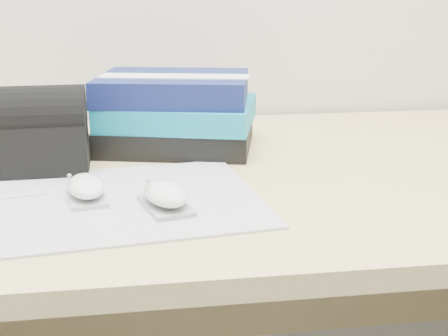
{
  "coord_description": "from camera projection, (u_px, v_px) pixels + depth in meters",
  "views": [
    {
      "loc": [
        -0.22,
        0.6,
        1.03
      ],
      "look_at": [
        -0.1,
        1.45,
        0.77
      ],
      "focal_mm": 50.0,
      "sensor_mm": 36.0,
      "label": 1
    }
  ],
  "objects": [
    {
      "name": "pouch",
      "position": [
        40.0,
        131.0,
        0.99
      ],
      "size": [
        0.15,
        0.1,
        0.14
      ],
      "color": "black",
      "rests_on": "desk"
    },
    {
      "name": "book_stack",
      "position": [
        176.0,
        112.0,
        1.14
      ],
      "size": [
        0.32,
        0.28,
        0.14
      ],
      "color": "black",
      "rests_on": "desk"
    },
    {
      "name": "desk",
      "position": [
        259.0,
        275.0,
        1.17
      ],
      "size": [
        1.6,
        0.8,
        0.73
      ],
      "color": "tan",
      "rests_on": "ground"
    },
    {
      "name": "mousepad",
      "position": [
        113.0,
        202.0,
        0.87
      ],
      "size": [
        0.44,
        0.36,
        0.0
      ],
      "primitive_type": "cube",
      "rotation": [
        0.0,
        0.0,
        0.12
      ],
      "color": "#94949C",
      "rests_on": "desk"
    },
    {
      "name": "mouse_front",
      "position": [
        166.0,
        195.0,
        0.84
      ],
      "size": [
        0.08,
        0.11,
        0.04
      ],
      "color": "#9E9EA1",
      "rests_on": "mousepad"
    },
    {
      "name": "mouse_rear",
      "position": [
        86.0,
        188.0,
        0.87
      ],
      "size": [
        0.07,
        0.1,
        0.04
      ],
      "color": "#B0AFB2",
      "rests_on": "mousepad"
    }
  ]
}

